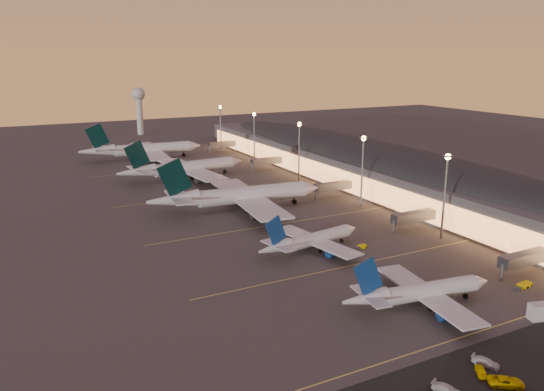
{
  "coord_description": "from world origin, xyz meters",
  "views": [
    {
      "loc": [
        -78.66,
        -110.43,
        53.17
      ],
      "look_at": [
        2.0,
        45.0,
        7.0
      ],
      "focal_mm": 35.0,
      "sensor_mm": 36.0,
      "label": 1
    }
  ],
  "objects_px": {
    "airliner_wide_mid": "(183,168)",
    "baggage_tug_a": "(525,285)",
    "airliner_wide_far": "(142,150)",
    "baggage_tug_b": "(521,286)",
    "catering_truck_a": "(544,312)",
    "airliner_narrow_south": "(419,292)",
    "airliner_wide_near": "(238,196)",
    "baggage_tug_c": "(361,247)",
    "airliner_narrow_north": "(311,240)",
    "service_van_c": "(486,362)",
    "service_van_a": "(447,390)",
    "service_van_b": "(506,382)",
    "service_van_d": "(481,372)",
    "radar_tower": "(139,103)"
  },
  "relations": [
    {
      "from": "airliner_wide_mid",
      "to": "baggage_tug_a",
      "type": "xyz_separation_m",
      "value": [
        35.51,
        -147.77,
        -4.38
      ]
    },
    {
      "from": "airliner_wide_far",
      "to": "baggage_tug_b",
      "type": "height_order",
      "value": "airliner_wide_far"
    },
    {
      "from": "airliner_wide_far",
      "to": "catering_truck_a",
      "type": "relative_size",
      "value": 9.6
    },
    {
      "from": "airliner_wide_mid",
      "to": "baggage_tug_a",
      "type": "distance_m",
      "value": 152.04
    },
    {
      "from": "airliner_narrow_south",
      "to": "airliner_wide_mid",
      "type": "relative_size",
      "value": 0.61
    },
    {
      "from": "airliner_wide_near",
      "to": "baggage_tug_c",
      "type": "distance_m",
      "value": 54.19
    },
    {
      "from": "airliner_narrow_south",
      "to": "baggage_tug_c",
      "type": "distance_m",
      "value": 37.08
    },
    {
      "from": "catering_truck_a",
      "to": "airliner_wide_far",
      "type": "bearing_deg",
      "value": 115.3
    },
    {
      "from": "airliner_narrow_north",
      "to": "baggage_tug_b",
      "type": "relative_size",
      "value": 8.45
    },
    {
      "from": "service_van_c",
      "to": "airliner_narrow_south",
      "type": "bearing_deg",
      "value": 53.5
    },
    {
      "from": "service_van_a",
      "to": "service_van_b",
      "type": "relative_size",
      "value": 0.85
    },
    {
      "from": "airliner_wide_far",
      "to": "service_van_b",
      "type": "relative_size",
      "value": 10.84
    },
    {
      "from": "baggage_tug_b",
      "to": "catering_truck_a",
      "type": "xyz_separation_m",
      "value": [
        -8.87,
        -12.19,
        1.09
      ]
    },
    {
      "from": "service_van_a",
      "to": "service_van_d",
      "type": "distance_m",
      "value": 9.13
    },
    {
      "from": "baggage_tug_b",
      "to": "baggage_tug_c",
      "type": "relative_size",
      "value": 1.18
    },
    {
      "from": "radar_tower",
      "to": "baggage_tug_c",
      "type": "bearing_deg",
      "value": -90.1
    },
    {
      "from": "catering_truck_a",
      "to": "airliner_narrow_north",
      "type": "bearing_deg",
      "value": 129.11
    },
    {
      "from": "service_van_b",
      "to": "service_van_d",
      "type": "relative_size",
      "value": 1.51
    },
    {
      "from": "baggage_tug_b",
      "to": "service_van_d",
      "type": "bearing_deg",
      "value": -158.09
    },
    {
      "from": "airliner_narrow_north",
      "to": "baggage_tug_a",
      "type": "xyz_separation_m",
      "value": [
        32.75,
        -43.99,
        -2.74
      ]
    },
    {
      "from": "airliner_wide_far",
      "to": "catering_truck_a",
      "type": "xyz_separation_m",
      "value": [
        29.86,
        -214.53,
        -3.62
      ]
    },
    {
      "from": "airliner_wide_near",
      "to": "service_van_b",
      "type": "xyz_separation_m",
      "value": [
        -2.59,
        -115.84,
        -4.43
      ]
    },
    {
      "from": "catering_truck_a",
      "to": "service_van_c",
      "type": "bearing_deg",
      "value": -147.38
    },
    {
      "from": "baggage_tug_a",
      "to": "service_van_a",
      "type": "bearing_deg",
      "value": -162.04
    },
    {
      "from": "baggage_tug_a",
      "to": "service_van_d",
      "type": "xyz_separation_m",
      "value": [
        -37.92,
        -20.7,
        0.13
      ]
    },
    {
      "from": "baggage_tug_c",
      "to": "catering_truck_a",
      "type": "relative_size",
      "value": 0.53
    },
    {
      "from": "airliner_wide_far",
      "to": "baggage_tug_c",
      "type": "height_order",
      "value": "airliner_wide_far"
    },
    {
      "from": "service_van_b",
      "to": "service_van_c",
      "type": "distance_m",
      "value": 6.09
    },
    {
      "from": "baggage_tug_a",
      "to": "airliner_narrow_north",
      "type": "bearing_deg",
      "value": 119.7
    },
    {
      "from": "baggage_tug_b",
      "to": "service_van_b",
      "type": "distance_m",
      "value": 43.15
    },
    {
      "from": "airliner_wide_mid",
      "to": "airliner_wide_near",
      "type": "bearing_deg",
      "value": -94.29
    },
    {
      "from": "airliner_narrow_south",
      "to": "service_van_a",
      "type": "xyz_separation_m",
      "value": [
        -17.29,
        -25.83,
        -2.66
      ]
    },
    {
      "from": "airliner_narrow_south",
      "to": "radar_tower",
      "type": "distance_m",
      "value": 291.85
    },
    {
      "from": "airliner_wide_mid",
      "to": "service_van_c",
      "type": "xyz_separation_m",
      "value": [
        0.56,
        -166.83,
        -4.2
      ]
    },
    {
      "from": "airliner_narrow_south",
      "to": "baggage_tug_b",
      "type": "distance_m",
      "value": 28.7
    },
    {
      "from": "airliner_wide_near",
      "to": "service_van_d",
      "type": "height_order",
      "value": "airliner_wide_near"
    },
    {
      "from": "airliner_wide_far",
      "to": "radar_tower",
      "type": "height_order",
      "value": "radar_tower"
    },
    {
      "from": "airliner_wide_mid",
      "to": "baggage_tug_b",
      "type": "xyz_separation_m",
      "value": [
        34.09,
        -147.92,
        -4.36
      ]
    },
    {
      "from": "airliner_wide_mid",
      "to": "service_van_c",
      "type": "relative_size",
      "value": 12.23
    },
    {
      "from": "airliner_narrow_south",
      "to": "service_van_d",
      "type": "xyz_separation_m",
      "value": [
        -8.23,
        -24.69,
        -2.72
      ]
    },
    {
      "from": "airliner_wide_near",
      "to": "airliner_wide_mid",
      "type": "distance_m",
      "value": 56.81
    },
    {
      "from": "airliner_narrow_north",
      "to": "service_van_b",
      "type": "height_order",
      "value": "airliner_narrow_north"
    },
    {
      "from": "airliner_wide_far",
      "to": "service_van_d",
      "type": "height_order",
      "value": "airliner_wide_far"
    },
    {
      "from": "airliner_narrow_south",
      "to": "service_van_c",
      "type": "relative_size",
      "value": 7.51
    },
    {
      "from": "baggage_tug_c",
      "to": "service_van_c",
      "type": "relative_size",
      "value": 0.73
    },
    {
      "from": "radar_tower",
      "to": "catering_truck_a",
      "type": "relative_size",
      "value": 4.88
    },
    {
      "from": "service_van_c",
      "to": "service_van_a",
      "type": "bearing_deg",
      "value": 169.33
    },
    {
      "from": "service_van_b",
      "to": "catering_truck_a",
      "type": "bearing_deg",
      "value": -29.24
    },
    {
      "from": "service_van_a",
      "to": "service_van_c",
      "type": "distance_m",
      "value": 12.34
    },
    {
      "from": "airliner_wide_near",
      "to": "airliner_wide_mid",
      "type": "xyz_separation_m",
      "value": [
        -1.31,
        56.79,
        -0.34
      ]
    }
  ]
}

